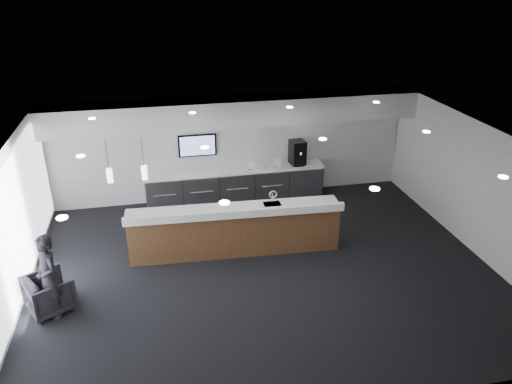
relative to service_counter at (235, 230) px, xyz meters
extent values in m
plane|color=black|center=(0.49, -0.91, -0.58)|extent=(10.00, 10.00, 0.00)
cube|color=black|center=(0.49, -0.91, 2.42)|extent=(10.00, 8.00, 0.02)
cube|color=silver|center=(0.49, 3.09, 0.92)|extent=(10.00, 0.02, 3.00)
cube|color=silver|center=(-4.51, -0.91, 0.92)|extent=(0.02, 8.00, 3.00)
cube|color=silver|center=(5.49, -0.91, 0.92)|extent=(0.02, 8.00, 3.00)
cube|color=silver|center=(0.49, 2.64, 2.07)|extent=(10.00, 0.90, 0.70)
cube|color=silver|center=(0.49, 3.06, 1.02)|extent=(9.80, 0.06, 1.40)
cube|color=silver|center=(-4.47, -0.91, 0.92)|extent=(0.04, 7.36, 2.55)
cube|color=gray|center=(0.49, 2.73, -0.13)|extent=(5.00, 0.60, 0.90)
cube|color=white|center=(0.49, 2.73, 0.35)|extent=(5.06, 0.66, 0.05)
cylinder|color=silver|center=(-1.51, 2.41, -0.08)|extent=(0.60, 0.02, 0.02)
cylinder|color=silver|center=(-0.51, 2.41, -0.08)|extent=(0.60, 0.02, 0.02)
cylinder|color=silver|center=(0.49, 2.41, -0.08)|extent=(0.60, 0.02, 0.02)
cylinder|color=silver|center=(1.49, 2.41, -0.08)|extent=(0.60, 0.02, 0.02)
cylinder|color=silver|center=(2.49, 2.41, -0.08)|extent=(0.60, 0.02, 0.02)
cube|color=black|center=(-0.51, 3.00, 1.07)|extent=(1.05, 0.07, 0.62)
cube|color=blue|center=(-0.51, 2.96, 1.07)|extent=(0.95, 0.01, 0.54)
cylinder|color=#FFEFC6|center=(-1.91, -0.11, 1.67)|extent=(0.12, 0.12, 0.30)
cylinder|color=#FFEFC6|center=(-2.61, -0.11, 1.67)|extent=(0.12, 0.12, 0.30)
cube|color=#472F17|center=(0.00, 0.01, -0.05)|extent=(4.87, 0.94, 1.05)
cube|color=white|center=(0.00, 0.01, 0.50)|extent=(4.96, 1.02, 0.06)
cube|color=white|center=(-0.02, -0.37, 0.59)|extent=(4.92, 0.38, 0.18)
cylinder|color=silver|center=(0.90, 0.06, 0.67)|extent=(0.04, 0.04, 0.28)
torus|color=silver|center=(0.90, 0.00, 0.81)|extent=(0.19, 0.04, 0.19)
cube|color=black|center=(2.31, 2.80, 0.72)|extent=(0.44, 0.49, 0.70)
cube|color=silver|center=(2.31, 2.56, 0.38)|extent=(0.25, 0.12, 0.02)
cube|color=white|center=(0.94, 2.67, 0.49)|extent=(0.17, 0.06, 0.24)
cube|color=white|center=(1.68, 2.64, 0.51)|extent=(0.20, 0.05, 0.26)
imported|color=black|center=(-3.91, -1.39, -0.20)|extent=(1.10, 1.09, 0.75)
imported|color=black|center=(-3.81, -1.57, 0.29)|extent=(0.69, 0.76, 1.73)
imported|color=white|center=(1.69, 2.64, 0.42)|extent=(0.11, 0.11, 0.10)
imported|color=white|center=(1.55, 2.64, 0.42)|extent=(0.15, 0.15, 0.10)
imported|color=white|center=(1.41, 2.64, 0.42)|extent=(0.13, 0.13, 0.10)
imported|color=white|center=(1.27, 2.64, 0.42)|extent=(0.14, 0.14, 0.10)
imported|color=white|center=(1.13, 2.64, 0.42)|extent=(0.15, 0.15, 0.10)
camera|label=1|loc=(-1.64, -10.03, 5.64)|focal=35.00mm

